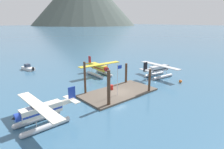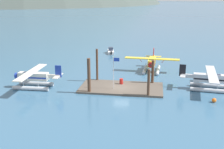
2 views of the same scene
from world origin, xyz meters
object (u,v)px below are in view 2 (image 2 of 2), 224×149
(mooring_buoy, at_px, (214,100))
(seaplane_yellow_bow_right, at_px, (152,64))
(flagpole, at_px, (114,69))
(seaplane_silver_stbd_fwd, at_px, (209,80))
(seaplane_cream_port_aft, at_px, (33,78))
(fuel_drum, at_px, (121,81))
(boat_white_open_north, at_px, (111,51))

(mooring_buoy, bearing_deg, seaplane_yellow_bow_right, 120.53)
(flagpole, relative_size, seaplane_yellow_bow_right, 0.49)
(seaplane_silver_stbd_fwd, bearing_deg, seaplane_cream_port_aft, -173.14)
(flagpole, bearing_deg, seaplane_yellow_bow_right, 65.64)
(mooring_buoy, distance_m, seaplane_silver_stbd_fwd, 5.65)
(flagpole, xyz_separation_m, seaplane_silver_stbd_fwd, (14.67, 2.58, -1.96))
(seaplane_yellow_bow_right, bearing_deg, fuel_drum, -116.04)
(mooring_buoy, bearing_deg, seaplane_cream_port_aft, 175.48)
(fuel_drum, height_order, boat_white_open_north, boat_white_open_north)
(seaplane_silver_stbd_fwd, bearing_deg, fuel_drum, -179.71)
(seaplane_silver_stbd_fwd, bearing_deg, flagpole, -170.04)
(boat_white_open_north, bearing_deg, seaplane_yellow_bow_right, -56.56)
(seaplane_yellow_bow_right, distance_m, seaplane_silver_stbd_fwd, 13.29)
(fuel_drum, bearing_deg, mooring_buoy, -21.63)
(seaplane_silver_stbd_fwd, height_order, boat_white_open_north, seaplane_silver_stbd_fwd)
(mooring_buoy, height_order, seaplane_cream_port_aft, seaplane_cream_port_aft)
(seaplane_yellow_bow_right, relative_size, seaplane_silver_stbd_fwd, 1.00)
(mooring_buoy, bearing_deg, flagpole, 168.59)
(seaplane_yellow_bow_right, height_order, boat_white_open_north, seaplane_yellow_bow_right)
(seaplane_cream_port_aft, bearing_deg, mooring_buoy, -4.52)
(mooring_buoy, relative_size, boat_white_open_north, 0.13)
(seaplane_silver_stbd_fwd, relative_size, boat_white_open_north, 2.17)
(fuel_drum, distance_m, boat_white_open_north, 26.54)
(seaplane_silver_stbd_fwd, distance_m, seaplane_cream_port_aft, 27.85)
(seaplane_yellow_bow_right, bearing_deg, seaplane_silver_stbd_fwd, -46.61)
(flagpole, distance_m, mooring_buoy, 15.12)
(seaplane_yellow_bow_right, xyz_separation_m, seaplane_cream_port_aft, (-18.52, -12.99, 0.00))
(boat_white_open_north, bearing_deg, seaplane_cream_port_aft, -105.11)
(fuel_drum, bearing_deg, boat_white_open_north, 102.86)
(flagpole, height_order, seaplane_cream_port_aft, flagpole)
(mooring_buoy, xyz_separation_m, boat_white_open_north, (-19.60, 31.30, 0.17))
(mooring_buoy, xyz_separation_m, seaplane_cream_port_aft, (-27.46, 2.17, 1.26))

